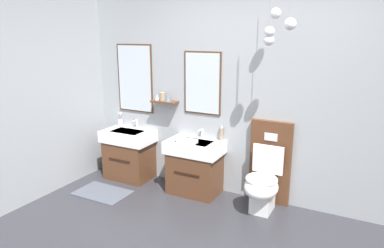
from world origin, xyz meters
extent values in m
cube|color=#999EA3|center=(0.00, 1.69, 1.31)|extent=(4.85, 0.12, 2.61)
cube|color=#4C301E|center=(-1.71, 1.62, 1.37)|extent=(0.56, 0.02, 0.92)
cube|color=silver|center=(-1.71, 1.61, 1.37)|extent=(0.52, 0.01, 0.88)
cube|color=#4C301E|center=(-0.69, 1.62, 1.37)|extent=(0.50, 0.02, 0.77)
cube|color=silver|center=(-0.69, 1.61, 1.37)|extent=(0.46, 0.01, 0.73)
cube|color=#56331E|center=(-1.20, 1.55, 1.10)|extent=(0.36, 0.14, 0.02)
cone|color=silver|center=(-1.32, 1.56, 1.15)|extent=(0.06, 0.06, 0.08)
cylinder|color=gray|center=(-1.24, 1.56, 1.17)|extent=(0.08, 0.08, 0.11)
cone|color=slate|center=(-1.14, 1.54, 1.18)|extent=(0.07, 0.07, 0.12)
sphere|color=silver|center=(0.22, 1.24, 1.90)|extent=(0.11, 0.11, 0.11)
sphere|color=silver|center=(0.42, 1.22, 2.05)|extent=(0.12, 0.12, 0.12)
sphere|color=silver|center=(0.22, 1.22, 1.98)|extent=(0.10, 0.10, 0.10)
sphere|color=silver|center=(0.22, 1.42, 2.16)|extent=(0.11, 0.11, 0.11)
cube|color=#474C56|center=(-1.71, 0.85, 0.01)|extent=(0.68, 0.44, 0.01)
cube|color=#56331E|center=(-1.71, 1.43, 0.26)|extent=(0.62, 0.45, 0.53)
cube|color=black|center=(-1.71, 1.21, 0.33)|extent=(0.34, 0.01, 0.02)
cube|color=white|center=(-1.71, 1.43, 0.60)|extent=(0.69, 0.47, 0.15)
cube|color=silver|center=(-1.71, 1.40, 0.66)|extent=(0.43, 0.26, 0.03)
cylinder|color=silver|center=(-1.71, 1.62, 0.73)|extent=(0.03, 0.03, 0.11)
cylinder|color=silver|center=(-1.71, 1.57, 0.78)|extent=(0.02, 0.11, 0.02)
cube|color=#56331E|center=(-0.69, 1.43, 0.26)|extent=(0.62, 0.45, 0.53)
cube|color=black|center=(-0.69, 1.21, 0.33)|extent=(0.34, 0.01, 0.02)
cube|color=white|center=(-0.69, 1.43, 0.60)|extent=(0.69, 0.47, 0.15)
cube|color=silver|center=(-0.69, 1.40, 0.66)|extent=(0.43, 0.26, 0.03)
cylinder|color=silver|center=(-0.69, 1.62, 0.73)|extent=(0.03, 0.03, 0.11)
cylinder|color=silver|center=(-0.69, 1.57, 0.78)|extent=(0.02, 0.11, 0.02)
cube|color=#56331E|center=(0.21, 1.62, 0.50)|extent=(0.48, 0.10, 1.00)
cube|color=silver|center=(0.21, 1.56, 0.82)|extent=(0.15, 0.01, 0.09)
cube|color=white|center=(0.21, 1.35, 0.17)|extent=(0.22, 0.30, 0.34)
ellipsoid|color=white|center=(0.21, 1.27, 0.32)|extent=(0.37, 0.46, 0.24)
torus|color=white|center=(0.21, 1.27, 0.42)|extent=(0.35, 0.35, 0.04)
cube|color=white|center=(0.21, 1.49, 0.57)|extent=(0.35, 0.03, 0.33)
cylinder|color=silver|center=(-1.98, 1.59, 0.73)|extent=(0.07, 0.07, 0.09)
cylinder|color=#DB3847|center=(-1.96, 1.59, 0.78)|extent=(0.01, 0.01, 0.16)
cube|color=white|center=(-1.96, 1.60, 0.86)|extent=(0.01, 0.02, 0.03)
cylinder|color=#2D84DB|center=(-1.99, 1.59, 0.78)|extent=(0.02, 0.03, 0.17)
cube|color=white|center=(-1.99, 1.58, 0.87)|extent=(0.01, 0.02, 0.03)
cylinder|color=gray|center=(-0.42, 1.60, 0.76)|extent=(0.06, 0.06, 0.16)
cylinder|color=silver|center=(-0.42, 1.60, 0.86)|extent=(0.02, 0.02, 0.04)
cube|color=white|center=(-0.73, 1.30, 0.70)|extent=(0.22, 0.16, 0.04)
camera|label=1|loc=(1.19, -2.25, 1.97)|focal=32.93mm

